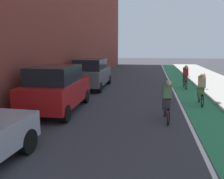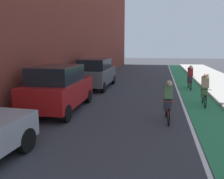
# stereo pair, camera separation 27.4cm
# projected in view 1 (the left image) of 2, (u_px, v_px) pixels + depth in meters

# --- Properties ---
(ground_plane) EXTENTS (89.49, 89.49, 0.00)m
(ground_plane) POSITION_uv_depth(u_px,v_px,m) (136.00, 90.00, 15.64)
(ground_plane) COLOR #38383D
(bike_lane_paint) EXTENTS (1.60, 40.68, 0.00)m
(bike_lane_paint) POSITION_uv_depth(u_px,v_px,m) (184.00, 86.00, 17.04)
(bike_lane_paint) COLOR #2D8451
(bike_lane_paint) RESTS_ON ground
(lane_divider_stripe) EXTENTS (0.12, 40.68, 0.00)m
(lane_divider_stripe) POSITION_uv_depth(u_px,v_px,m) (171.00, 86.00, 17.19)
(lane_divider_stripe) COLOR white
(lane_divider_stripe) RESTS_ON ground
(sidewalk_right) EXTENTS (3.41, 40.68, 0.14)m
(sidewalk_right) POSITION_uv_depth(u_px,v_px,m) (222.00, 86.00, 16.62)
(sidewalk_right) COLOR #A8A59E
(sidewalk_right) RESTS_ON ground
(parked_suv_red) EXTENTS (2.11, 4.35, 1.98)m
(parked_suv_red) POSITION_uv_depth(u_px,v_px,m) (57.00, 88.00, 10.34)
(parked_suv_red) COLOR red
(parked_suv_red) RESTS_ON ground
(parked_suv_gray) EXTENTS (2.10, 4.80, 1.98)m
(parked_suv_gray) POSITION_uv_depth(u_px,v_px,m) (92.00, 73.00, 16.25)
(parked_suv_gray) COLOR #595B60
(parked_suv_gray) RESTS_ON ground
(cyclist_mid) EXTENTS (0.48, 1.67, 1.59)m
(cyclist_mid) POSITION_uv_depth(u_px,v_px,m) (167.00, 100.00, 8.98)
(cyclist_mid) COLOR black
(cyclist_mid) RESTS_ON ground
(cyclist_trailing) EXTENTS (0.48, 1.65, 1.58)m
(cyclist_trailing) POSITION_uv_depth(u_px,v_px,m) (201.00, 88.00, 11.48)
(cyclist_trailing) COLOR black
(cyclist_trailing) RESTS_ON ground
(cyclist_far) EXTENTS (0.48, 1.67, 1.59)m
(cyclist_far) POSITION_uv_depth(u_px,v_px,m) (185.00, 77.00, 16.00)
(cyclist_far) COLOR black
(cyclist_far) RESTS_ON ground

